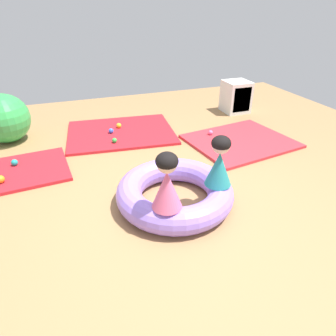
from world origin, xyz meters
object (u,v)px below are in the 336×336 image
at_px(child_in_pink, 167,182).
at_px(play_ball_orange, 0,179).
at_px(inflatable_cushion, 175,192).
at_px(storage_cube, 237,97).
at_px(play_ball_blue, 111,131).
at_px(play_ball_pink, 211,132).
at_px(play_ball_green, 114,140).
at_px(exercise_ball_large, 4,118).
at_px(play_ball_teal, 14,162).
at_px(child_in_teal, 220,161).
at_px(play_ball_yellow, 119,125).

bearing_deg(child_in_pink, play_ball_orange, 55.59).
relative_size(inflatable_cushion, storage_cube, 2.13).
bearing_deg(play_ball_orange, play_ball_blue, 35.19).
relative_size(play_ball_blue, storage_cube, 0.14).
bearing_deg(play_ball_pink, storage_cube, 42.97).
height_order(play_ball_green, exercise_ball_large, exercise_ball_large).
xyz_separation_m(play_ball_blue, play_ball_teal, (-1.31, -0.62, 0.00)).
distance_m(inflatable_cushion, child_in_teal, 0.57).
bearing_deg(storage_cube, play_ball_orange, -160.62).
height_order(play_ball_blue, play_ball_pink, play_ball_blue).
distance_m(child_in_teal, play_ball_orange, 2.43).
distance_m(play_ball_blue, play_ball_green, 0.37).
distance_m(inflatable_cushion, storage_cube, 3.12).
distance_m(play_ball_yellow, play_ball_teal, 1.67).
bearing_deg(play_ball_teal, play_ball_yellow, 28.36).
relative_size(play_ball_orange, play_ball_yellow, 1.14).
bearing_deg(play_ball_yellow, play_ball_teal, -151.64).
bearing_deg(inflatable_cushion, child_in_teal, -25.81).
bearing_deg(play_ball_yellow, play_ball_orange, -143.26).
height_order(play_ball_pink, exercise_ball_large, exercise_ball_large).
bearing_deg(play_ball_blue, play_ball_orange, -144.81).
distance_m(play_ball_yellow, storage_cube, 2.24).
distance_m(play_ball_pink, play_ball_teal, 2.73).
relative_size(child_in_pink, play_ball_blue, 6.79).
relative_size(inflatable_cushion, child_in_teal, 2.35).
relative_size(play_ball_green, storage_cube, 0.13).
bearing_deg(play_ball_green, play_ball_orange, -155.56).
xyz_separation_m(child_in_pink, exercise_ball_large, (-1.53, 2.65, -0.17)).
distance_m(play_ball_yellow, play_ball_pink, 1.46).
distance_m(inflatable_cushion, play_ball_orange, 1.97).
height_order(play_ball_orange, play_ball_green, play_ball_orange).
xyz_separation_m(play_ball_orange, play_ball_yellow, (1.59, 1.18, -0.01)).
bearing_deg(child_in_teal, play_ball_yellow, -112.66).
height_order(child_in_pink, child_in_teal, child_in_pink).
height_order(inflatable_cushion, child_in_pink, child_in_pink).
height_order(child_in_pink, play_ball_pink, child_in_pink).
xyz_separation_m(play_ball_yellow, play_ball_pink, (1.25, -0.75, -0.00)).
bearing_deg(child_in_teal, play_ball_blue, -107.76).
height_order(play_ball_orange, play_ball_pink, play_ball_orange).
relative_size(child_in_pink, play_ball_orange, 5.86).
xyz_separation_m(child_in_pink, play_ball_pink, (1.33, 1.76, -0.44)).
bearing_deg(child_in_pink, child_in_teal, -66.12).
distance_m(child_in_pink, child_in_teal, 0.62).
bearing_deg(play_ball_pink, play_ball_green, 171.84).
bearing_deg(child_in_teal, play_ball_pink, -150.15).
bearing_deg(inflatable_cushion, play_ball_blue, 98.42).
relative_size(exercise_ball_large, storage_cube, 1.25).
bearing_deg(child_in_teal, storage_cube, -159.59).
height_order(play_ball_orange, storage_cube, storage_cube).
relative_size(play_ball_orange, exercise_ball_large, 0.13).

